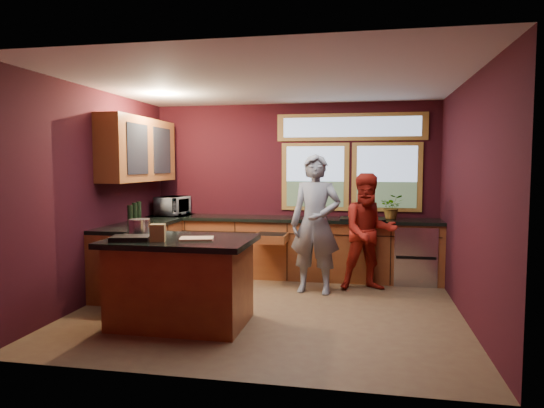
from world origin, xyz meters
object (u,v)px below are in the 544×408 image
(person_red, at_px, (369,232))
(stock_pot, at_px, (140,227))
(island, at_px, (181,281))
(person_grey, at_px, (315,224))
(cutting_board, at_px, (197,239))

(person_red, relative_size, stock_pot, 6.76)
(island, height_order, person_grey, person_grey)
(cutting_board, bearing_deg, island, 165.96)
(stock_pot, bearing_deg, island, -15.26)
(person_grey, bearing_deg, stock_pot, -135.27)
(island, xyz_separation_m, person_grey, (1.30, 1.58, 0.46))
(cutting_board, xyz_separation_m, stock_pot, (-0.75, 0.20, 0.08))
(person_grey, xyz_separation_m, cutting_board, (-1.10, -1.63, 0.01))
(island, distance_m, person_grey, 2.10)
(person_grey, height_order, person_red, person_grey)
(person_grey, relative_size, person_red, 1.16)
(island, bearing_deg, stock_pot, 164.74)
(person_grey, relative_size, stock_pot, 7.84)
(person_red, xyz_separation_m, cutting_board, (-1.81, -1.92, 0.14))
(island, bearing_deg, person_grey, 50.46)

